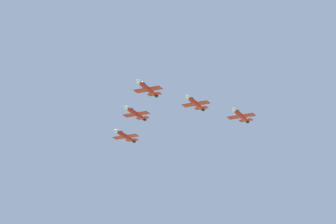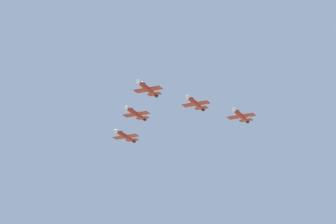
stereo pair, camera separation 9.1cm
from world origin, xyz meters
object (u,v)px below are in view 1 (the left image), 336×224
object	(u,v)px
jet_left_wingman	(195,103)
jet_right_outer	(125,136)
jet_lead	(147,88)
jet_right_wingman	(135,113)
jet_left_outer	(241,115)

from	to	relation	value
jet_left_wingman	jet_right_outer	world-z (taller)	jet_left_wingman
jet_lead	jet_left_wingman	xyz separation A→B (m)	(-10.28, -16.03, -2.57)
jet_right_wingman	jet_right_outer	size ratio (longest dim) A/B	0.96
jet_lead	jet_left_wingman	bearing A→B (deg)	138.69
jet_lead	jet_left_outer	size ratio (longest dim) A/B	0.97
jet_left_wingman	jet_left_outer	distance (m)	19.16
jet_lead	jet_right_wingman	distance (m)	19.27
jet_left_wingman	jet_right_outer	distance (m)	39.91
jet_left_wingman	jet_right_wingman	size ratio (longest dim) A/B	0.99
jet_left_outer	jet_right_outer	bearing A→B (deg)	-89.25
jet_right_wingman	jet_left_outer	distance (m)	39.79
jet_right_wingman	jet_lead	bearing A→B (deg)	41.08
jet_right_wingman	jet_left_outer	size ratio (longest dim) A/B	0.97
jet_right_wingman	jet_left_outer	xyz separation A→B (m)	(-34.74, -19.33, -1.71)
jet_left_wingman	jet_left_outer	world-z (taller)	jet_left_wingman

